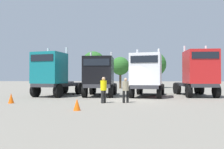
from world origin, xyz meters
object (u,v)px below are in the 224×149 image
(semi_truck_black, at_px, (100,76))
(visitor_in_hivis, at_px, (104,88))
(semi_truck_white, at_px, (147,75))
(semi_truck_red, at_px, (198,73))
(traffic_cone_far, at_px, (77,105))
(visitor_with_camera, at_px, (126,88))
(semi_truck_teal, at_px, (54,74))
(traffic_cone_near, at_px, (11,98))

(semi_truck_black, distance_m, visitor_in_hivis, 5.20)
(semi_truck_black, bearing_deg, semi_truck_white, 86.30)
(semi_truck_red, distance_m, traffic_cone_far, 12.43)
(semi_truck_white, distance_m, visitor_with_camera, 4.91)
(semi_truck_teal, distance_m, semi_truck_white, 8.19)
(semi_truck_teal, bearing_deg, semi_truck_red, 104.68)
(visitor_with_camera, bearing_deg, semi_truck_teal, -154.99)
(semi_truck_teal, height_order, traffic_cone_near, semi_truck_teal)
(visitor_in_hivis, bearing_deg, semi_truck_red, 65.30)
(semi_truck_teal, distance_m, traffic_cone_near, 5.84)
(semi_truck_teal, relative_size, semi_truck_black, 1.16)
(semi_truck_white, bearing_deg, traffic_cone_far, -15.72)
(visitor_in_hivis, height_order, visitor_with_camera, visitor_in_hivis)
(visitor_with_camera, height_order, traffic_cone_far, visitor_with_camera)
(semi_truck_teal, relative_size, traffic_cone_far, 11.45)
(semi_truck_red, height_order, traffic_cone_near, semi_truck_red)
(visitor_in_hivis, bearing_deg, semi_truck_teal, 165.04)
(semi_truck_white, relative_size, traffic_cone_far, 11.34)
(traffic_cone_near, relative_size, traffic_cone_far, 1.11)
(semi_truck_red, height_order, visitor_in_hivis, semi_truck_red)
(semi_truck_red, bearing_deg, semi_truck_white, -80.89)
(semi_truck_white, xyz_separation_m, visitor_with_camera, (-1.71, -4.50, -0.96))
(semi_truck_red, relative_size, visitor_in_hivis, 3.71)
(semi_truck_black, relative_size, traffic_cone_near, 8.88)
(semi_truck_red, height_order, visitor_with_camera, semi_truck_red)
(visitor_in_hivis, distance_m, traffic_cone_near, 5.96)
(visitor_with_camera, xyz_separation_m, traffic_cone_near, (-7.32, -0.89, -0.61))
(visitor_in_hivis, relative_size, visitor_with_camera, 1.03)
(semi_truck_white, relative_size, semi_truck_red, 1.06)
(traffic_cone_far, bearing_deg, traffic_cone_near, 151.51)
(semi_truck_red, distance_m, visitor_with_camera, 8.20)
(semi_truck_teal, xyz_separation_m, visitor_with_camera, (6.48, -4.65, -1.02))
(visitor_in_hivis, xyz_separation_m, visitor_with_camera, (1.42, 0.26, -0.03))
(semi_truck_black, xyz_separation_m, semi_truck_red, (8.58, 0.50, 0.23))
(semi_truck_black, relative_size, semi_truck_white, 0.87)
(semi_truck_black, bearing_deg, semi_truck_red, 93.49)
(semi_truck_teal, height_order, semi_truck_black, semi_truck_teal)
(visitor_in_hivis, bearing_deg, traffic_cone_far, -76.12)
(semi_truck_white, xyz_separation_m, traffic_cone_near, (-9.03, -5.39, -1.57))
(semi_truck_red, distance_m, visitor_in_hivis, 9.47)
(visitor_in_hivis, relative_size, traffic_cone_far, 2.88)
(semi_truck_teal, height_order, visitor_with_camera, semi_truck_teal)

